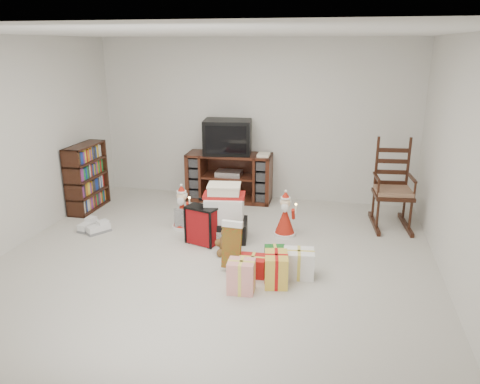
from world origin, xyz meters
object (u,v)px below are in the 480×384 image
at_px(tv_stand, 229,177).
at_px(sneaker_pair, 93,227).
at_px(red_suitcase, 202,225).
at_px(mrs_claus_figurine, 182,212).
at_px(bookshelf, 87,179).
at_px(gift_pile, 224,216).
at_px(rocking_chair, 392,195).
at_px(gift_cluster, 269,265).
at_px(crt_television, 228,137).
at_px(teddy_bear, 228,241).
at_px(santa_figurine, 285,218).

height_order(tv_stand, sneaker_pair, tv_stand).
distance_m(red_suitcase, mrs_claus_figurine, 0.62).
relative_size(bookshelf, sneaker_pair, 2.28).
relative_size(gift_pile, sneaker_pair, 1.65).
bearing_deg(rocking_chair, gift_cluster, -132.01).
relative_size(tv_stand, gift_cluster, 1.43).
height_order(mrs_claus_figurine, crt_television, crt_television).
height_order(rocking_chair, crt_television, crt_television).
height_order(bookshelf, gift_pile, bookshelf).
bearing_deg(teddy_bear, sneaker_pair, 171.47).
height_order(rocking_chair, gift_pile, rocking_chair).
bearing_deg(santa_figurine, gift_cluster, -90.86).
bearing_deg(teddy_bear, bookshelf, 155.75).
height_order(teddy_bear, sneaker_pair, teddy_bear).
bearing_deg(gift_cluster, teddy_bear, 138.79).
distance_m(rocking_chair, gift_cluster, 2.37).
xyz_separation_m(santa_figurine, crt_television, (-1.08, 1.26, 0.79)).
height_order(rocking_chair, red_suitcase, rocking_chair).
bearing_deg(teddy_bear, rocking_chair, 35.77).
xyz_separation_m(gift_pile, sneaker_pair, (-1.78, -0.12, -0.26)).
bearing_deg(red_suitcase, rocking_chair, 44.86).
height_order(bookshelf, red_suitcase, bookshelf).
bearing_deg(gift_cluster, mrs_claus_figurine, 139.65).
distance_m(bookshelf, red_suitcase, 2.25).
xyz_separation_m(tv_stand, rocking_chair, (2.43, -0.56, 0.05)).
relative_size(teddy_bear, sneaker_pair, 0.84).
xyz_separation_m(rocking_chair, red_suitcase, (-2.35, -1.19, -0.18)).
bearing_deg(mrs_claus_figurine, red_suitcase, -47.39).
height_order(tv_stand, bookshelf, bookshelf).
bearing_deg(sneaker_pair, red_suitcase, 16.61).
xyz_separation_m(rocking_chair, teddy_bear, (-1.96, -1.41, -0.27)).
relative_size(red_suitcase, gift_cluster, 0.61).
height_order(bookshelf, santa_figurine, bookshelf).
height_order(tv_stand, crt_television, crt_television).
bearing_deg(crt_television, sneaker_pair, -138.35).
bearing_deg(bookshelf, crt_television, 24.07).
relative_size(gift_cluster, crt_television, 1.20).
distance_m(gift_pile, mrs_claus_figurine, 0.71).
relative_size(rocking_chair, gift_pile, 1.74).
xyz_separation_m(gift_pile, mrs_claus_figurine, (-0.65, 0.26, -0.08)).
distance_m(tv_stand, mrs_claus_figurine, 1.35).
distance_m(gift_pile, santa_figurine, 0.80).
distance_m(red_suitcase, teddy_bear, 0.45).
relative_size(bookshelf, gift_pile, 1.38).
bearing_deg(gift_cluster, santa_figurine, 89.14).
bearing_deg(red_suitcase, bookshelf, 174.63).
bearing_deg(santa_figurine, sneaker_pair, -170.48).
xyz_separation_m(tv_stand, gift_pile, (0.32, -1.56, -0.07)).
xyz_separation_m(bookshelf, mrs_claus_figurine, (1.64, -0.43, -0.24)).
bearing_deg(gift_cluster, rocking_chair, 53.78).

